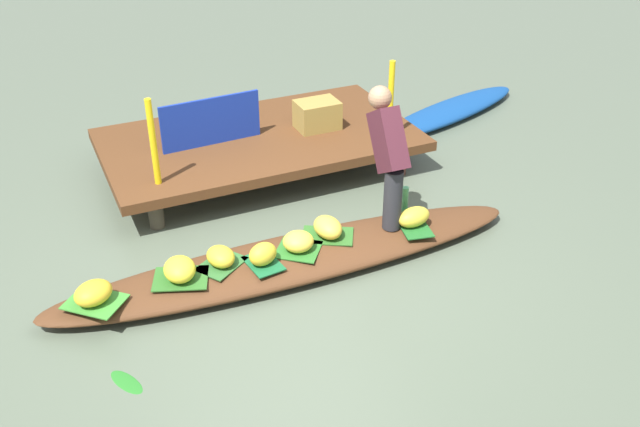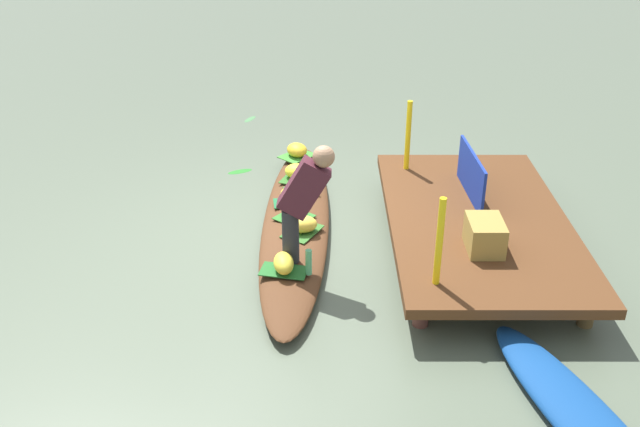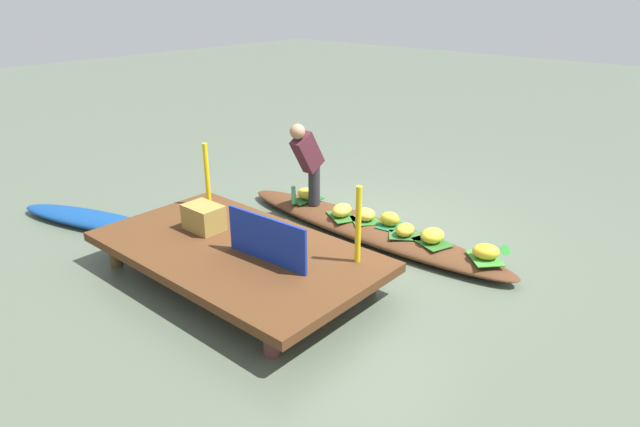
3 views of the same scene
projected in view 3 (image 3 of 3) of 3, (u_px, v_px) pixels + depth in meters
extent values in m
plane|color=#535E4C|center=(366.00, 235.00, 7.20)|extent=(40.00, 40.00, 0.00)
cube|color=#512F18|center=(236.00, 251.00, 6.03)|extent=(3.20, 1.80, 0.10)
cylinder|color=#453E31|center=(370.00, 280.00, 5.82)|extent=(0.14, 0.14, 0.28)
cylinder|color=brown|center=(214.00, 218.00, 7.38)|extent=(0.14, 0.14, 0.28)
cylinder|color=brown|center=(271.00, 341.00, 4.82)|extent=(0.14, 0.14, 0.28)
cylinder|color=brown|center=(115.00, 254.00, 6.37)|extent=(0.14, 0.14, 0.28)
ellipsoid|color=#502F1A|center=(367.00, 228.00, 7.17)|extent=(4.14, 0.79, 0.19)
ellipsoid|color=navy|center=(93.00, 220.00, 7.46)|extent=(2.45, 1.20, 0.16)
cube|color=#2D6223|center=(342.00, 216.00, 7.29)|extent=(0.52, 0.46, 0.01)
ellipsoid|color=yellow|center=(342.00, 210.00, 7.26)|extent=(0.24, 0.32, 0.17)
cube|color=#2A6B26|center=(365.00, 220.00, 7.17)|extent=(0.48, 0.48, 0.01)
ellipsoid|color=yellow|center=(365.00, 214.00, 7.14)|extent=(0.28, 0.27, 0.16)
cube|color=#39842E|center=(485.00, 258.00, 6.18)|extent=(0.52, 0.51, 0.01)
ellipsoid|color=gold|center=(486.00, 251.00, 6.14)|extent=(0.38, 0.35, 0.17)
cube|color=#195F33|center=(389.00, 225.00, 7.01)|extent=(0.28, 0.37, 0.01)
ellipsoid|color=gold|center=(390.00, 219.00, 6.98)|extent=(0.30, 0.26, 0.18)
cube|color=#2E622C|center=(405.00, 235.00, 6.73)|extent=(0.47, 0.44, 0.01)
ellipsoid|color=gold|center=(405.00, 230.00, 6.70)|extent=(0.26, 0.30, 0.15)
cube|color=#2B6123|center=(432.00, 242.00, 6.56)|extent=(0.51, 0.45, 0.01)
ellipsoid|color=yellow|center=(433.00, 235.00, 6.53)|extent=(0.28, 0.33, 0.18)
cube|color=#205F25|center=(307.00, 199.00, 7.86)|extent=(0.33, 0.48, 0.01)
ellipsoid|color=yellow|center=(307.00, 194.00, 7.83)|extent=(0.34, 0.23, 0.17)
cylinder|color=#28282D|center=(314.00, 185.00, 7.60)|extent=(0.16, 0.16, 0.55)
cube|color=#481D28|center=(307.00, 152.00, 7.32)|extent=(0.19, 0.51, 0.59)
sphere|color=#9E7556|center=(297.00, 132.00, 7.08)|extent=(0.20, 0.20, 0.20)
cylinder|color=#4DA66A|center=(294.00, 195.00, 7.68)|extent=(0.06, 0.06, 0.26)
cube|color=navy|center=(267.00, 239.00, 5.61)|extent=(1.03, 0.09, 0.49)
cylinder|color=yellow|center=(358.00, 225.00, 5.54)|extent=(0.06, 0.06, 0.82)
cylinder|color=yellow|center=(207.00, 175.00, 7.00)|extent=(0.06, 0.06, 0.82)
cube|color=olive|center=(204.00, 217.00, 6.38)|extent=(0.44, 0.32, 0.30)
ellipsoid|color=#257123|center=(505.00, 250.00, 6.79)|extent=(0.24, 0.34, 0.01)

